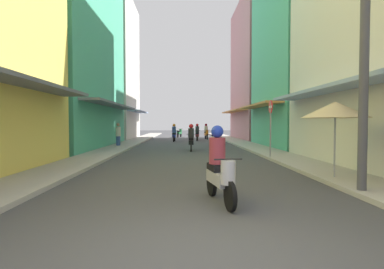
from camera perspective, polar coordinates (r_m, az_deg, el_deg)
ground_plane at (r=21.57m, az=-1.02°, el=-2.21°), size 96.84×96.84×0.00m
sidewalk_left at (r=21.96m, az=-12.57°, el=-2.03°), size 1.75×52.02×0.12m
sidewalk_right at (r=22.06m, az=10.47°, el=-1.99°), size 1.75×52.02×0.12m
building_left_mid at (r=22.70m, az=-23.36°, el=16.88°), size 7.05×12.17×14.97m
building_left_far at (r=33.25m, az=-15.94°, el=11.34°), size 7.05×8.72×14.02m
building_right_mid at (r=23.31m, az=21.10°, el=19.55°), size 7.05×8.67×17.34m
building_right_far at (r=32.22m, az=13.93°, el=11.24°), size 7.05×10.16×13.56m
motorbike_maroon at (r=28.46m, az=0.99°, el=0.25°), size 0.55×1.81×1.58m
motorbike_white at (r=23.93m, az=4.23°, el=-0.58°), size 0.75×1.74×0.96m
motorbike_silver at (r=6.36m, az=5.12°, el=-6.22°), size 0.60×1.79×1.58m
motorbike_black at (r=18.23m, az=-0.17°, el=-0.79°), size 0.55×1.81×1.58m
motorbike_orange at (r=31.02m, az=2.64°, el=0.41°), size 0.55×1.81×1.58m
motorbike_blue at (r=27.23m, az=-3.30°, el=0.17°), size 0.55×1.81×1.58m
motorbike_green at (r=35.42m, az=-2.33°, el=0.29°), size 0.67×1.77×0.96m
pedestrian_midway at (r=21.39m, az=-13.45°, el=-0.13°), size 0.34×0.34×1.63m
vendor_umbrella at (r=9.48m, az=24.90°, el=4.15°), size 1.83×1.83×2.22m
utility_pole at (r=8.10m, az=29.22°, el=14.89°), size 0.20×1.20×6.76m
street_sign_no_entry at (r=14.27m, az=14.27°, el=2.41°), size 0.07×0.60×2.65m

